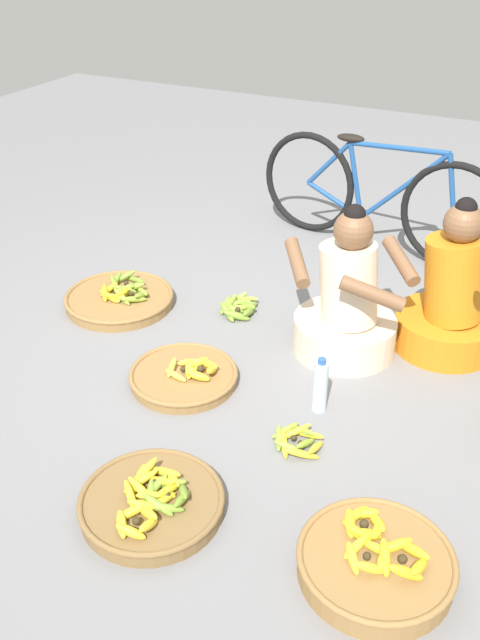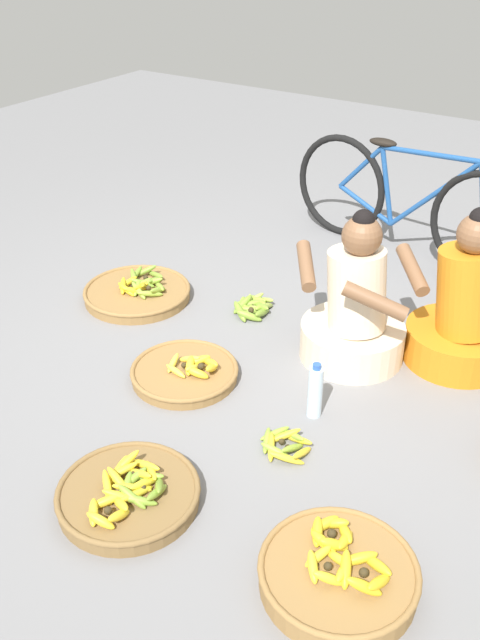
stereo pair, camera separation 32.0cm
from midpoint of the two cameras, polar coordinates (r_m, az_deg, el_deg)
name	(u,v)px [view 2 (the right image)]	position (r m, az deg, el deg)	size (l,w,h in m)	color
ground_plane	(262,363)	(3.54, 4.37, -3.53)	(10.00, 10.00, 0.00)	slate
vendor_woman_front	(354,313)	(3.52, 11.77, 0.48)	(0.70, 0.52, 0.79)	beige
vendor_woman_behind	(462,315)	(3.63, 19.95, 0.33)	(0.76, 0.52, 0.81)	orange
bicycle_leaning	(407,203)	(4.62, 15.30, 9.07)	(1.69, 0.32, 0.73)	black
banana_basket_front_right	(185,372)	(3.40, -1.76, -4.30)	(0.52, 0.52, 0.13)	olive
banana_basket_back_left	(339,573)	(2.56, 11.76, -19.54)	(0.55, 0.55, 0.16)	olive
banana_basket_near_vendor	(138,292)	(4.09, -6.06, 2.20)	(0.62, 0.62, 0.14)	olive
banana_basket_back_right	(129,494)	(2.78, -5.65, -13.91)	(0.56, 0.56, 0.14)	brown
loose_bananas_front_center	(284,444)	(3.03, 6.69, -10.03)	(0.25, 0.23, 0.08)	yellow
loose_bananas_near_bicycle	(253,306)	(3.96, 3.34, 1.04)	(0.23, 0.30, 0.10)	olive
water_bottle	(315,391)	(3.16, 9.00, -5.81)	(0.07, 0.07, 0.27)	silver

